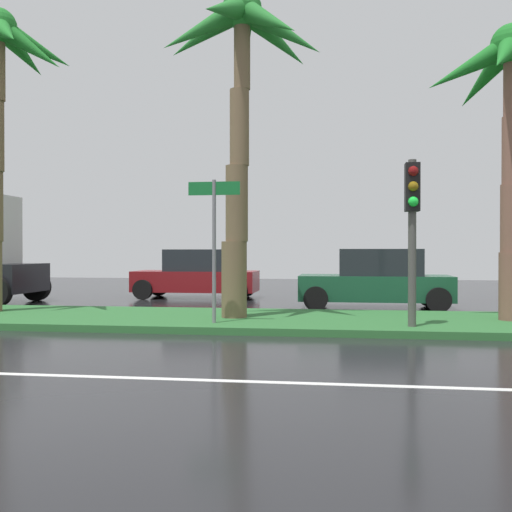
{
  "coord_description": "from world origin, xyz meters",
  "views": [
    {
      "loc": [
        2.81,
        -5.35,
        1.64
      ],
      "look_at": [
        0.51,
        10.68,
        1.52
      ],
      "focal_mm": 41.42,
      "sensor_mm": 36.0,
      "label": 1
    }
  ],
  "objects_px": {
    "car_in_traffic_second": "(376,280)",
    "car_in_traffic_leading": "(197,275)",
    "street_name_sign": "(214,231)",
    "traffic_signal_median_right": "(412,212)",
    "palm_tree_centre_left": "(241,66)"
  },
  "relations": [
    {
      "from": "palm_tree_centre_left",
      "to": "car_in_traffic_leading",
      "type": "relative_size",
      "value": 1.73
    },
    {
      "from": "traffic_signal_median_right",
      "to": "car_in_traffic_leading",
      "type": "xyz_separation_m",
      "value": [
        -6.43,
        8.27,
        -1.62
      ]
    },
    {
      "from": "traffic_signal_median_right",
      "to": "car_in_traffic_leading",
      "type": "height_order",
      "value": "traffic_signal_median_right"
    },
    {
      "from": "car_in_traffic_second",
      "to": "palm_tree_centre_left",
      "type": "bearing_deg",
      "value": 51.7
    },
    {
      "from": "palm_tree_centre_left",
      "to": "car_in_traffic_second",
      "type": "height_order",
      "value": "palm_tree_centre_left"
    },
    {
      "from": "palm_tree_centre_left",
      "to": "car_in_traffic_leading",
      "type": "distance_m",
      "value": 9.16
    },
    {
      "from": "car_in_traffic_leading",
      "to": "car_in_traffic_second",
      "type": "distance_m",
      "value": 6.74
    },
    {
      "from": "car_in_traffic_second",
      "to": "car_in_traffic_leading",
      "type": "bearing_deg",
      "value": -26.51
    },
    {
      "from": "car_in_traffic_leading",
      "to": "car_in_traffic_second",
      "type": "bearing_deg",
      "value": 153.49
    },
    {
      "from": "car_in_traffic_leading",
      "to": "car_in_traffic_second",
      "type": "height_order",
      "value": "same"
    },
    {
      "from": "palm_tree_centre_left",
      "to": "car_in_traffic_second",
      "type": "bearing_deg",
      "value": 51.7
    },
    {
      "from": "traffic_signal_median_right",
      "to": "car_in_traffic_second",
      "type": "bearing_deg",
      "value": 94.32
    },
    {
      "from": "traffic_signal_median_right",
      "to": "car_in_traffic_leading",
      "type": "bearing_deg",
      "value": 127.86
    },
    {
      "from": "street_name_sign",
      "to": "car_in_traffic_leading",
      "type": "bearing_deg",
      "value": 106.22
    },
    {
      "from": "car_in_traffic_leading",
      "to": "street_name_sign",
      "type": "bearing_deg",
      "value": 106.22
    }
  ]
}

